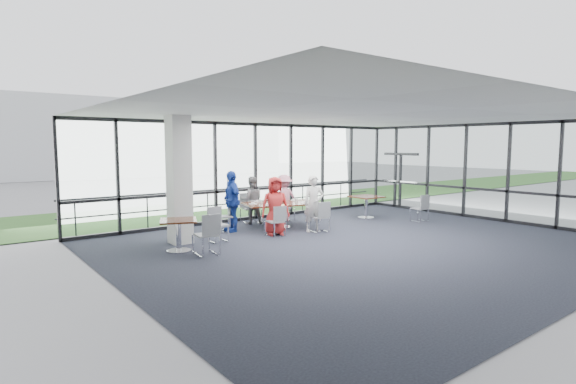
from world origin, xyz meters
TOP-DOWN VIEW (x-y plane):
  - floor at (0.00, 0.00)m, footprint 12.00×10.00m
  - ceiling at (0.00, 0.00)m, footprint 12.00×10.00m
  - wall_left at (-6.00, 0.00)m, footprint 0.10×10.00m
  - curtain_wall_back at (0.00, 5.00)m, footprint 12.00×0.10m
  - curtain_wall_right at (6.00, 0.00)m, footprint 0.10×10.00m
  - exit_door at (6.00, 3.75)m, footprint 0.12×1.60m
  - structural_column at (-3.60, 3.00)m, footprint 0.50×0.50m
  - apron at (0.00, 10.00)m, footprint 80.00×70.00m
  - grass_strip at (0.00, 8.00)m, footprint 80.00×5.00m
  - hangar_main at (4.00, 32.00)m, footprint 24.00×10.00m
  - guard_rail at (0.00, 5.60)m, footprint 12.00×0.06m
  - main_table at (-0.28, 3.15)m, footprint 2.47×1.79m
  - side_table_left at (-4.01, 2.18)m, footprint 1.08×1.08m
  - side_table_right at (3.05, 2.82)m, footprint 0.95×0.95m
  - diner_near_left at (-1.08, 2.39)m, footprint 0.92×0.77m
  - diner_near_right at (0.06, 2.08)m, footprint 0.72×0.64m
  - diner_far_left at (-0.65, 4.24)m, footprint 0.85×0.73m
  - diner_far_right at (0.45, 4.01)m, footprint 1.01×0.57m
  - diner_end at (-1.78, 3.55)m, footprint 0.71×1.10m
  - chair_main_nl at (-1.21, 2.21)m, footprint 0.46×0.46m
  - chair_main_nr at (0.14, 1.95)m, footprint 0.48×0.48m
  - chair_main_fl at (-0.59, 4.39)m, footprint 0.55×0.55m
  - chair_main_fr at (0.51, 4.09)m, footprint 0.55×0.55m
  - chair_main_end at (-1.95, 3.64)m, footprint 0.56×0.56m
  - chair_spare_la at (-3.67, 1.47)m, footprint 0.51×0.51m
  - chair_spare_lb at (-2.78, 2.52)m, footprint 0.42×0.42m
  - chair_spare_r at (3.88, 1.27)m, footprint 0.45×0.45m
  - plate_nl at (-0.95, 2.93)m, footprint 0.25×0.25m
  - plate_nr at (0.19, 2.62)m, footprint 0.27×0.27m
  - plate_fl at (-0.74, 3.74)m, footprint 0.26×0.26m
  - plate_fr at (0.38, 3.37)m, footprint 0.25×0.25m
  - plate_end at (-1.14, 3.41)m, footprint 0.26×0.26m
  - tumbler_a at (-0.68, 2.95)m, footprint 0.07×0.07m
  - tumbler_b at (0.01, 2.81)m, footprint 0.07×0.07m
  - tumbler_c at (-0.16, 3.47)m, footprint 0.07×0.07m
  - tumbler_d at (-1.07, 3.14)m, footprint 0.08×0.08m
  - menu_a at (-0.60, 2.67)m, footprint 0.35×0.29m
  - menu_b at (0.55, 2.52)m, footprint 0.38×0.35m
  - menu_c at (-0.02, 3.53)m, footprint 0.36×0.29m
  - condiment_caddy at (-0.15, 3.23)m, footprint 0.10×0.07m
  - ketchup_bottle at (-0.24, 3.25)m, footprint 0.06×0.06m
  - green_bottle at (-0.14, 3.20)m, footprint 0.05×0.05m

SIDE VIEW (x-z plane):
  - apron at x=0.00m, z-range -0.03..-0.01m
  - floor at x=0.00m, z-range -0.02..0.00m
  - grass_strip at x=0.00m, z-range 0.01..0.01m
  - chair_main_nl at x=-1.21m, z-range 0.00..0.82m
  - chair_main_fr at x=0.51m, z-range 0.00..0.84m
  - chair_main_nr at x=0.14m, z-range 0.00..0.85m
  - chair_spare_r at x=3.88m, z-range 0.00..0.86m
  - chair_spare_lb at x=-2.78m, z-range 0.00..0.86m
  - chair_main_end at x=-1.95m, z-range 0.00..0.87m
  - chair_main_fl at x=-0.59m, z-range 0.00..0.92m
  - chair_spare_la at x=-3.67m, z-range 0.00..0.92m
  - guard_rail at x=0.00m, z-range 0.47..0.53m
  - side_table_left at x=-4.01m, z-range 0.25..1.00m
  - side_table_right at x=3.05m, z-range 0.27..1.02m
  - main_table at x=-0.28m, z-range 0.27..1.02m
  - diner_far_left at x=-0.65m, z-range 0.00..1.50m
  - menu_a at x=-0.60m, z-range 0.75..0.75m
  - menu_b at x=0.55m, z-range 0.75..0.75m
  - menu_c at x=-0.02m, z-range 0.75..0.75m
  - plate_nl at x=-0.95m, z-range 0.75..0.76m
  - plate_nr at x=0.19m, z-range 0.75..0.76m
  - plate_fl at x=-0.74m, z-range 0.75..0.76m
  - plate_fr at x=0.38m, z-range 0.75..0.76m
  - plate_end at x=-1.14m, z-range 0.75..0.76m
  - diner_far_right at x=0.45m, z-range 0.00..1.52m
  - condiment_caddy at x=-0.15m, z-range 0.75..0.79m
  - diner_near_left at x=-1.08m, z-range 0.00..1.61m
  - diner_near_right at x=0.06m, z-range 0.00..1.62m
  - tumbler_a at x=-0.68m, z-range 0.75..0.89m
  - tumbler_b at x=0.01m, z-range 0.75..0.89m
  - tumbler_c at x=-0.16m, z-range 0.75..0.90m
  - tumbler_d at x=-1.07m, z-range 0.75..0.90m
  - ketchup_bottle at x=-0.24m, z-range 0.75..0.93m
  - green_bottle at x=-0.14m, z-range 0.75..0.95m
  - diner_end at x=-1.78m, z-range 0.00..1.74m
  - exit_door at x=6.00m, z-range 0.00..2.10m
  - wall_left at x=-6.00m, z-range 0.00..3.20m
  - curtain_wall_back at x=0.00m, z-range 0.00..3.20m
  - curtain_wall_right at x=6.00m, z-range 0.00..3.20m
  - structural_column at x=-3.60m, z-range 0.00..3.20m
  - hangar_main at x=4.00m, z-range 0.00..6.00m
  - ceiling at x=0.00m, z-range 3.18..3.22m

